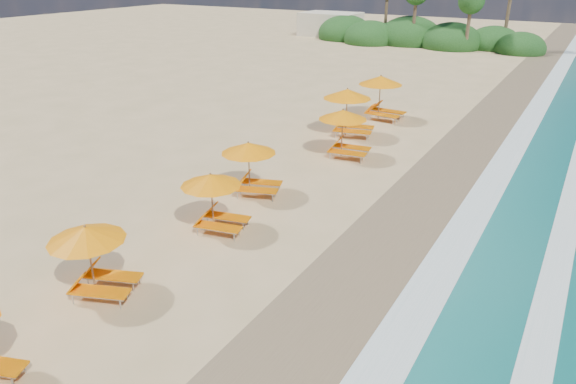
# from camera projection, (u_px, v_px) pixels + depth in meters

# --- Properties ---
(ground) EXTENTS (160.00, 160.00, 0.00)m
(ground) POSITION_uv_depth(u_px,v_px,m) (288.00, 223.00, 18.54)
(ground) COLOR tan
(ground) RESTS_ON ground
(wet_sand) EXTENTS (4.00, 160.00, 0.01)m
(wet_sand) POSITION_uv_depth(u_px,v_px,m) (396.00, 252.00, 16.68)
(wet_sand) COLOR #816C4D
(wet_sand) RESTS_ON ground
(surf_foam) EXTENTS (4.00, 160.00, 0.01)m
(surf_foam) POSITION_uv_depth(u_px,v_px,m) (484.00, 275.00, 15.42)
(surf_foam) COLOR white
(surf_foam) RESTS_ON ground
(station_2) EXTENTS (2.72, 2.68, 2.10)m
(station_2) POSITION_uv_depth(u_px,v_px,m) (95.00, 256.00, 14.16)
(station_2) COLOR olive
(station_2) RESTS_ON ground
(station_3) EXTENTS (2.55, 2.45, 2.08)m
(station_3) POSITION_uv_depth(u_px,v_px,m) (216.00, 198.00, 17.65)
(station_3) COLOR olive
(station_3) RESTS_ON ground
(station_4) EXTENTS (2.78, 2.73, 2.17)m
(station_4) POSITION_uv_depth(u_px,v_px,m) (253.00, 165.00, 20.46)
(station_4) COLOR olive
(station_4) RESTS_ON ground
(station_5) EXTENTS (2.72, 2.59, 2.31)m
(station_5) POSITION_uv_depth(u_px,v_px,m) (346.00, 130.00, 24.44)
(station_5) COLOR olive
(station_5) RESTS_ON ground
(station_6) EXTENTS (3.14, 3.03, 2.55)m
(station_6) POSITION_uv_depth(u_px,v_px,m) (350.00, 109.00, 27.42)
(station_6) COLOR olive
(station_6) RESTS_ON ground
(station_7) EXTENTS (2.85, 2.65, 2.57)m
(station_7) POSITION_uv_depth(u_px,v_px,m) (383.00, 95.00, 30.44)
(station_7) COLOR olive
(station_7) RESTS_ON ground
(treeline) EXTENTS (25.80, 8.80, 9.74)m
(treeline) POSITION_uv_depth(u_px,v_px,m) (417.00, 36.00, 58.73)
(treeline) COLOR #163D14
(treeline) RESTS_ON ground
(beach_building) EXTENTS (7.00, 5.00, 2.80)m
(beach_building) POSITION_uv_depth(u_px,v_px,m) (331.00, 24.00, 66.13)
(beach_building) COLOR beige
(beach_building) RESTS_ON ground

